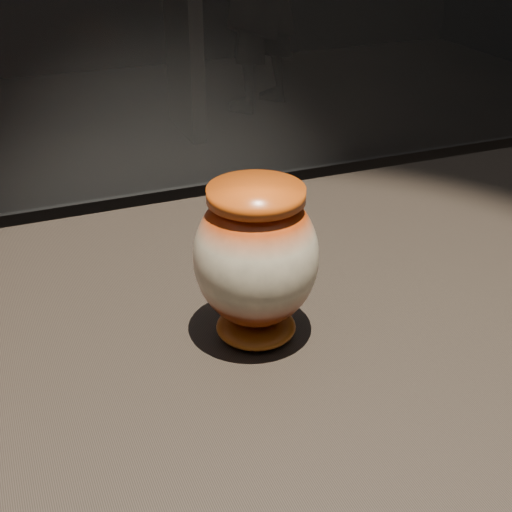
# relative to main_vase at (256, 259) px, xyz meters

# --- Properties ---
(main_vase) EXTENTS (0.18, 0.18, 0.19)m
(main_vase) POSITION_rel_main_vase_xyz_m (0.00, 0.00, 0.00)
(main_vase) COLOR maroon
(main_vase) RESTS_ON display_plinth
(back_shelf) EXTENTS (2.00, 0.60, 0.90)m
(back_shelf) POSITION_rel_main_vase_xyz_m (0.06, 3.34, -0.37)
(back_shelf) COLOR black
(back_shelf) RESTS_ON ground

